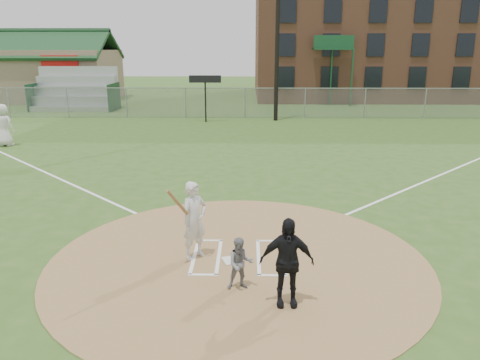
{
  "coord_description": "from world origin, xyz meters",
  "views": [
    {
      "loc": [
        0.2,
        -9.55,
        4.57
      ],
      "look_at": [
        0.0,
        2.0,
        1.3
      ],
      "focal_mm": 35.0,
      "sensor_mm": 36.0,
      "label": 1
    }
  ],
  "objects_px": {
    "home_plate": "(233,260)",
    "umpire": "(287,262)",
    "catcher": "(240,264)",
    "batter_at_plate": "(194,220)",
    "ondeck_player": "(4,125)"
  },
  "relations": [
    {
      "from": "home_plate",
      "to": "umpire",
      "type": "distance_m",
      "value": 2.23
    },
    {
      "from": "home_plate",
      "to": "catcher",
      "type": "relative_size",
      "value": 0.39
    },
    {
      "from": "catcher",
      "to": "umpire",
      "type": "bearing_deg",
      "value": -41.76
    },
    {
      "from": "home_plate",
      "to": "catcher",
      "type": "bearing_deg",
      "value": -81.05
    },
    {
      "from": "home_plate",
      "to": "catcher",
      "type": "height_order",
      "value": "catcher"
    },
    {
      "from": "catcher",
      "to": "batter_at_plate",
      "type": "height_order",
      "value": "batter_at_plate"
    },
    {
      "from": "catcher",
      "to": "umpire",
      "type": "distance_m",
      "value": 1.06
    },
    {
      "from": "umpire",
      "to": "batter_at_plate",
      "type": "xyz_separation_m",
      "value": [
        -1.88,
        1.96,
        0.05
      ]
    },
    {
      "from": "umpire",
      "to": "ondeck_player",
      "type": "relative_size",
      "value": 0.84
    },
    {
      "from": "home_plate",
      "to": "batter_at_plate",
      "type": "xyz_separation_m",
      "value": [
        -0.84,
        0.18,
        0.87
      ]
    },
    {
      "from": "catcher",
      "to": "ondeck_player",
      "type": "xyz_separation_m",
      "value": [
        -11.58,
        13.78,
        0.46
      ]
    },
    {
      "from": "batter_at_plate",
      "to": "ondeck_player",
      "type": "bearing_deg",
      "value": 130.42
    },
    {
      "from": "batter_at_plate",
      "to": "umpire",
      "type": "bearing_deg",
      "value": -46.26
    },
    {
      "from": "home_plate",
      "to": "batter_at_plate",
      "type": "bearing_deg",
      "value": 168.2
    },
    {
      "from": "umpire",
      "to": "catcher",
      "type": "bearing_deg",
      "value": 144.92
    }
  ]
}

